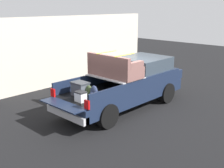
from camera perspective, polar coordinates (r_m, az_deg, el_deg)
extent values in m
plane|color=black|center=(11.28, 2.11, -4.79)|extent=(40.00, 40.00, 0.00)
cube|color=#162138|center=(11.08, 2.14, -1.77)|extent=(5.50, 1.92, 0.45)
cube|color=black|center=(10.18, -2.33, -1.90)|extent=(2.80, 1.80, 0.04)
cube|color=#162138|center=(10.78, -5.79, 0.30)|extent=(2.80, 0.06, 0.50)
cube|color=#162138|center=(9.49, 1.56, -1.75)|extent=(2.80, 0.06, 0.50)
cube|color=#162138|center=(11.07, 2.75, 0.77)|extent=(0.06, 1.80, 0.50)
cube|color=#162138|center=(9.16, -9.90, -4.16)|extent=(0.55, 1.80, 0.04)
cube|color=#B2B2B7|center=(10.58, 0.65, 1.59)|extent=(1.25, 1.92, 0.04)
cube|color=#162138|center=(11.96, 6.46, 1.82)|extent=(2.30, 1.92, 0.50)
cube|color=#2D3842|center=(11.78, 6.24, 4.15)|extent=(1.94, 1.76, 0.52)
cube|color=#162138|center=(13.05, 10.06, 2.56)|extent=(0.40, 1.82, 0.38)
cube|color=#B2B2B7|center=(9.37, -9.04, -5.97)|extent=(0.24, 1.92, 0.24)
cube|color=red|center=(9.93, -11.80, -1.71)|extent=(0.06, 0.20, 0.28)
cube|color=red|center=(8.61, -5.07, -4.16)|extent=(0.06, 0.20, 0.28)
cylinder|color=black|center=(12.97, 4.36, -0.17)|extent=(0.83, 0.30, 0.83)
cylinder|color=black|center=(11.98, 10.87, -1.74)|extent=(0.83, 0.30, 0.83)
cylinder|color=black|center=(10.61, -7.77, -3.88)|extent=(0.83, 0.30, 0.83)
cylinder|color=black|center=(9.38, -0.97, -6.39)|extent=(0.83, 0.30, 0.83)
cube|color=#474C56|center=(9.85, -6.40, -1.13)|extent=(0.40, 0.55, 0.44)
cube|color=#31353C|center=(9.79, -6.45, 0.25)|extent=(0.44, 0.59, 0.05)
ellipsoid|color=#384728|center=(9.65, -4.66, -1.49)|extent=(0.20, 0.35, 0.43)
ellipsoid|color=#384728|center=(9.60, -5.14, -1.99)|extent=(0.09, 0.24, 0.19)
ellipsoid|color=#283351|center=(9.45, -3.63, -1.69)|extent=(0.20, 0.31, 0.47)
ellipsoid|color=#283351|center=(9.41, -4.11, -2.24)|extent=(0.09, 0.21, 0.21)
cube|color=white|center=(9.28, -6.33, -2.64)|extent=(0.26, 0.34, 0.30)
cube|color=#262628|center=(9.23, -6.36, -1.64)|extent=(0.28, 0.36, 0.04)
cube|color=brown|center=(10.52, 0.66, 2.81)|extent=(0.95, 2.03, 0.42)
cube|color=brown|center=(10.16, -0.85, 4.71)|extent=(0.16, 2.03, 0.40)
cube|color=brown|center=(11.12, -2.61, 5.17)|extent=(0.71, 0.20, 0.22)
cube|color=brown|center=(9.91, 4.73, 3.84)|extent=(0.71, 0.20, 0.22)
cube|color=yellow|center=(10.72, -1.12, 6.42)|extent=(1.05, 0.03, 0.02)
cube|color=yellow|center=(10.10, 2.57, 5.84)|extent=(1.05, 0.03, 0.02)
cube|color=beige|center=(15.36, -6.61, 7.18)|extent=(9.50, 0.36, 3.41)
cylinder|color=#3F4C66|center=(15.63, 0.73, 2.73)|extent=(0.56, 0.56, 0.90)
cylinder|color=#3F4C66|center=(15.53, 0.73, 4.49)|extent=(0.60, 0.60, 0.08)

